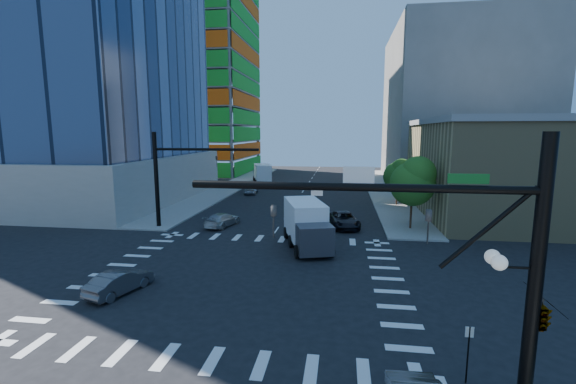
# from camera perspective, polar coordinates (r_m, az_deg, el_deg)

# --- Properties ---
(ground) EXTENTS (160.00, 160.00, 0.00)m
(ground) POSITION_cam_1_polar(r_m,az_deg,el_deg) (25.21, -6.46, -12.43)
(ground) COLOR black
(ground) RESTS_ON ground
(road_markings) EXTENTS (20.00, 20.00, 0.01)m
(road_markings) POSITION_cam_1_polar(r_m,az_deg,el_deg) (25.21, -6.46, -12.42)
(road_markings) COLOR silver
(road_markings) RESTS_ON ground
(sidewalk_ne) EXTENTS (5.00, 60.00, 0.15)m
(sidewalk_ne) POSITION_cam_1_polar(r_m,az_deg,el_deg) (63.69, 13.85, 0.44)
(sidewalk_ne) COLOR gray
(sidewalk_ne) RESTS_ON ground
(sidewalk_nw) EXTENTS (5.00, 60.00, 0.15)m
(sidewalk_nw) POSITION_cam_1_polar(r_m,az_deg,el_deg) (66.01, -8.28, 0.89)
(sidewalk_nw) COLOR gray
(sidewalk_nw) RESTS_ON ground
(construction_building) EXTENTS (25.16, 34.50, 70.60)m
(construction_building) POSITION_cam_1_polar(r_m,az_deg,el_deg) (92.31, -13.98, 18.27)
(construction_building) COLOR gray
(construction_building) RESTS_ON ground
(commercial_building) EXTENTS (20.50, 22.50, 10.60)m
(commercial_building) POSITION_cam_1_polar(r_m,az_deg,el_deg) (48.71, 31.04, 3.11)
(commercial_building) COLOR tan
(commercial_building) RESTS_ON ground
(bg_building_ne) EXTENTS (24.00, 30.00, 28.00)m
(bg_building_ne) POSITION_cam_1_polar(r_m,az_deg,el_deg) (80.63, 23.67, 11.60)
(bg_building_ne) COLOR slate
(bg_building_ne) RESTS_ON ground
(signal_mast_se) EXTENTS (10.51, 2.48, 9.00)m
(signal_mast_se) POSITION_cam_1_polar(r_m,az_deg,el_deg) (12.79, 29.10, -11.10)
(signal_mast_se) COLOR black
(signal_mast_se) RESTS_ON sidewalk_se
(signal_mast_nw) EXTENTS (10.20, 0.40, 9.00)m
(signal_mast_nw) POSITION_cam_1_polar(r_m,az_deg,el_deg) (37.95, -16.95, 2.99)
(signal_mast_nw) COLOR black
(signal_mast_nw) RESTS_ON sidewalk_nw
(tree_south) EXTENTS (4.16, 4.16, 6.82)m
(tree_south) POSITION_cam_1_polar(r_m,az_deg,el_deg) (37.46, 18.19, 1.61)
(tree_south) COLOR #382316
(tree_south) RESTS_ON sidewalk_ne
(tree_north) EXTENTS (3.54, 3.52, 5.78)m
(tree_north) POSITION_cam_1_polar(r_m,az_deg,el_deg) (49.37, 16.11, 2.54)
(tree_north) COLOR #382316
(tree_north) RESTS_ON sidewalk_ne
(no_parking_sign) EXTENTS (0.30, 0.06, 2.20)m
(no_parking_sign) POSITION_cam_1_polar(r_m,az_deg,el_deg) (16.42, 25.16, -20.18)
(no_parking_sign) COLOR black
(no_parking_sign) RESTS_ON ground
(car_nb_far) EXTENTS (3.46, 5.65, 1.46)m
(car_nb_far) POSITION_cam_1_polar(r_m,az_deg,el_deg) (37.73, 8.27, -4.09)
(car_nb_far) COLOR black
(car_nb_far) RESTS_ON ground
(car_sb_near) EXTENTS (2.92, 4.87, 1.32)m
(car_sb_near) POSITION_cam_1_polar(r_m,az_deg,el_deg) (38.27, -9.70, -4.05)
(car_sb_near) COLOR #BBBBBB
(car_sb_near) RESTS_ON ground
(car_sb_mid) EXTENTS (2.20, 4.44, 1.45)m
(car_sb_mid) POSITION_cam_1_polar(r_m,az_deg,el_deg) (57.82, -5.48, 0.47)
(car_sb_mid) COLOR #A9ABB1
(car_sb_mid) RESTS_ON ground
(car_sb_cross) EXTENTS (2.53, 4.27, 1.33)m
(car_sb_cross) POSITION_cam_1_polar(r_m,az_deg,el_deg) (24.53, -23.65, -12.09)
(car_sb_cross) COLOR #4B4B50
(car_sb_cross) RESTS_ON ground
(box_truck_near) EXTENTS (4.73, 7.32, 3.55)m
(box_truck_near) POSITION_cam_1_polar(r_m,az_deg,el_deg) (30.71, 2.90, -5.39)
(box_truck_near) COLOR black
(box_truck_near) RESTS_ON ground
(box_truck_far) EXTENTS (4.71, 7.11, 3.44)m
(box_truck_far) POSITION_cam_1_polar(r_m,az_deg,el_deg) (69.91, -3.88, 2.60)
(box_truck_far) COLOR black
(box_truck_far) RESTS_ON ground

